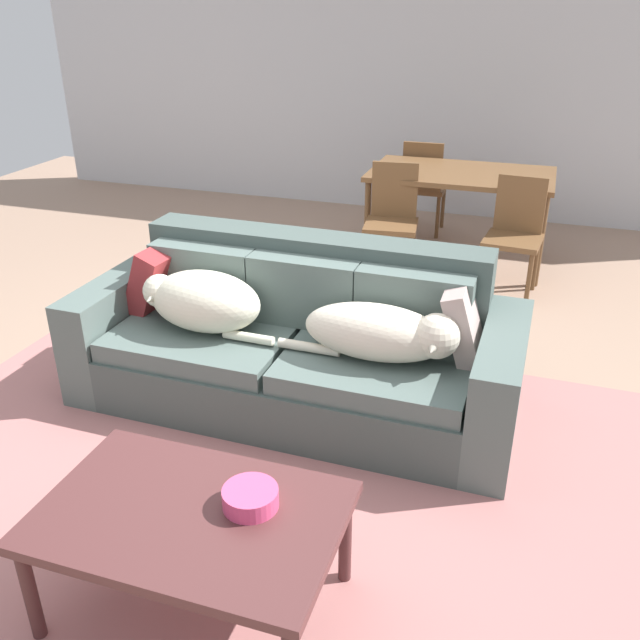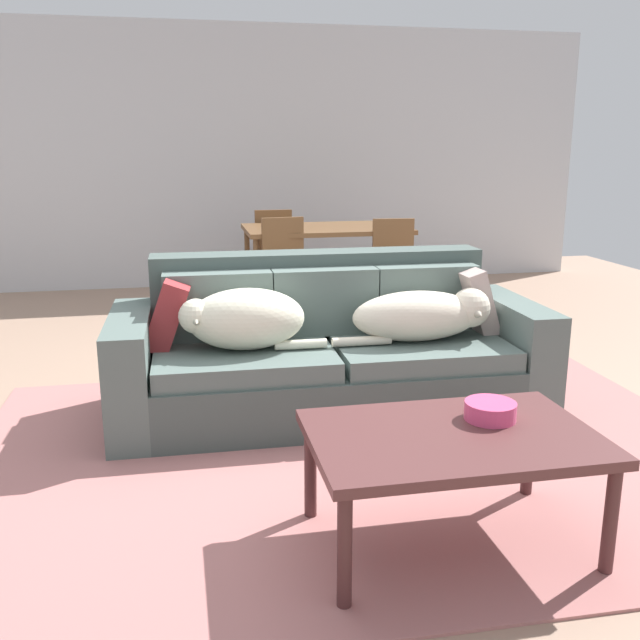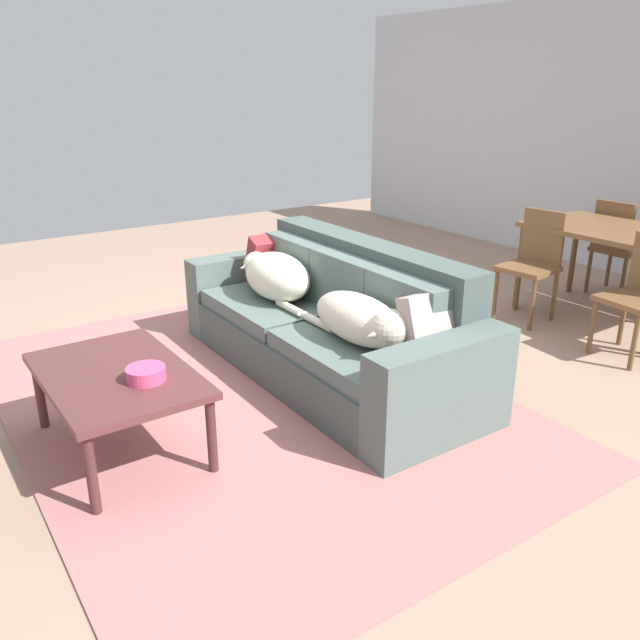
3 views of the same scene
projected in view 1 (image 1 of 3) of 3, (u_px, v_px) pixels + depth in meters
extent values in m
plane|color=#A2816C|center=(246.00, 396.00, 3.90)|extent=(10.00, 10.00, 0.00)
cube|color=silver|center=(404.00, 74.00, 6.73)|extent=(8.00, 0.12, 2.70)
cube|color=#B16E6B|center=(252.00, 466.00, 3.32)|extent=(3.79, 2.71, 0.01)
cube|color=#44524E|center=(294.00, 378.00, 3.77)|extent=(1.98, 0.97, 0.32)
cube|color=#53645F|center=(212.00, 331.00, 3.82)|extent=(0.96, 0.91, 0.11)
cube|color=#53645F|center=(382.00, 359.00, 3.53)|extent=(0.96, 0.91, 0.11)
cube|color=#44524E|center=(315.00, 273.00, 3.85)|extent=(1.97, 0.27, 0.45)
cube|color=#53645F|center=(203.00, 278.00, 3.89)|extent=(0.60, 0.17, 0.38)
cube|color=#53645F|center=(303.00, 292.00, 3.71)|extent=(0.60, 0.17, 0.38)
cube|color=#53645F|center=(414.00, 307.00, 3.53)|extent=(0.60, 0.17, 0.38)
cube|color=#53645F|center=(122.00, 326.00, 4.03)|extent=(0.23, 0.94, 0.61)
cube|color=#53645F|center=(498.00, 389.00, 3.38)|extent=(0.23, 0.94, 0.61)
ellipsoid|color=silver|center=(206.00, 301.00, 3.65)|extent=(0.63, 0.38, 0.33)
sphere|color=silver|center=(160.00, 291.00, 3.70)|extent=(0.18, 0.18, 0.18)
cone|color=#ADA994|center=(152.00, 298.00, 3.63)|extent=(0.08, 0.10, 0.08)
cylinder|color=silver|center=(249.00, 337.00, 3.56)|extent=(0.28, 0.05, 0.05)
ellipsoid|color=beige|center=(375.00, 332.00, 3.38)|extent=(0.73, 0.33, 0.28)
sphere|color=beige|center=(437.00, 336.00, 3.25)|extent=(0.22, 0.22, 0.22)
cone|color=#AAA18F|center=(433.00, 347.00, 3.17)|extent=(0.10, 0.12, 0.10)
cylinder|color=beige|center=(309.00, 347.00, 3.47)|extent=(0.33, 0.05, 0.05)
cube|color=maroon|center=(158.00, 278.00, 3.94)|extent=(0.29, 0.40, 0.40)
cube|color=#BBA39C|center=(465.00, 320.00, 3.42)|extent=(0.22, 0.39, 0.40)
cube|color=#562D2D|center=(190.00, 516.00, 2.37)|extent=(1.06, 0.69, 0.04)
cylinder|color=#492626|center=(30.00, 594.00, 2.35)|extent=(0.05, 0.05, 0.42)
cylinder|color=#492626|center=(126.00, 487.00, 2.86)|extent=(0.05, 0.05, 0.42)
cylinder|color=#492626|center=(345.00, 539.00, 2.59)|extent=(0.05, 0.05, 0.42)
cylinder|color=#EA4C7F|center=(250.00, 498.00, 2.38)|extent=(0.20, 0.20, 0.07)
cube|color=brown|center=(462.00, 174.00, 5.57)|extent=(1.47, 0.88, 0.04)
cylinder|color=brown|center=(367.00, 225.00, 5.60)|extent=(0.05, 0.05, 0.72)
cylinder|color=brown|center=(540.00, 242.00, 5.21)|extent=(0.05, 0.05, 0.72)
cylinder|color=brown|center=(389.00, 200.00, 6.26)|extent=(0.05, 0.05, 0.72)
cylinder|color=brown|center=(544.00, 214.00, 5.87)|extent=(0.05, 0.05, 0.72)
cube|color=brown|center=(391.00, 226.00, 5.31)|extent=(0.44, 0.44, 0.04)
cube|color=brown|center=(395.00, 190.00, 5.36)|extent=(0.36, 0.08, 0.44)
cylinder|color=brown|center=(365.00, 260.00, 5.29)|extent=(0.04, 0.04, 0.42)
cylinder|color=brown|center=(409.00, 263.00, 5.23)|extent=(0.04, 0.04, 0.42)
cylinder|color=brown|center=(371.00, 245.00, 5.59)|extent=(0.04, 0.04, 0.42)
cylinder|color=brown|center=(413.00, 248.00, 5.53)|extent=(0.04, 0.04, 0.42)
cube|color=brown|center=(513.00, 241.00, 5.03)|extent=(0.44, 0.44, 0.04)
cube|color=brown|center=(520.00, 204.00, 5.07)|extent=(0.36, 0.07, 0.42)
cylinder|color=brown|center=(482.00, 274.00, 5.04)|extent=(0.04, 0.04, 0.41)
cylinder|color=brown|center=(529.00, 281.00, 4.92)|extent=(0.04, 0.04, 0.41)
cylinder|color=brown|center=(491.00, 259.00, 5.33)|extent=(0.04, 0.04, 0.41)
cylinder|color=brown|center=(535.00, 265.00, 5.20)|extent=(0.04, 0.04, 0.41)
cube|color=brown|center=(424.00, 188.00, 6.41)|extent=(0.41, 0.41, 0.04)
cube|color=brown|center=(422.00, 167.00, 6.15)|extent=(0.36, 0.04, 0.44)
cylinder|color=brown|center=(443.00, 207.00, 6.60)|extent=(0.04, 0.04, 0.40)
cylinder|color=brown|center=(408.00, 204.00, 6.69)|extent=(0.04, 0.04, 0.40)
cylinder|color=brown|center=(438.00, 217.00, 6.31)|extent=(0.04, 0.04, 0.40)
cylinder|color=brown|center=(401.00, 214.00, 6.40)|extent=(0.04, 0.04, 0.40)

